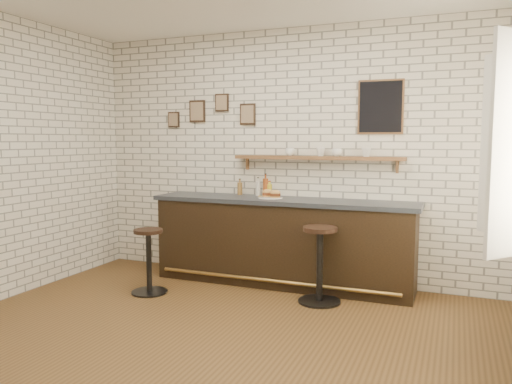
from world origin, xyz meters
TOP-DOWN VIEW (x-y plane):
  - ground at (0.00, 0.00)m, footprint 5.00×5.00m
  - bar_counter at (0.05, 1.70)m, footprint 3.10×0.65m
  - sandwich_plate at (-0.10, 1.70)m, footprint 0.28×0.28m
  - ciabatta_sandwich at (-0.08, 1.70)m, footprint 0.27×0.18m
  - potato_chips at (-0.11, 1.70)m, footprint 0.25×0.16m
  - bitters_bottle_brown at (-0.57, 1.90)m, footprint 0.06×0.06m
  - bitters_bottle_white at (-0.33, 1.90)m, footprint 0.06×0.06m
  - bitters_bottle_amber at (-0.23, 1.90)m, footprint 0.07×0.07m
  - condiment_bottle_yellow at (-0.18, 1.90)m, footprint 0.06×0.06m
  - bar_stool_left at (-1.20, 0.83)m, footprint 0.40×0.40m
  - bar_stool_right at (0.63, 1.21)m, footprint 0.44×0.44m
  - wall_shelf at (0.40, 1.90)m, footprint 2.00×0.18m
  - shelf_cup_a at (0.08, 1.90)m, footprint 0.14×0.14m
  - shelf_cup_b at (0.45, 1.90)m, footprint 0.14×0.14m
  - shelf_cup_c at (0.63, 1.90)m, footprint 0.15×0.15m
  - shelf_cup_d at (0.97, 1.90)m, footprint 0.13×0.13m
  - back_wall_decor at (0.23, 1.98)m, footprint 2.96×0.02m

SIDE VIEW (x-z plane):
  - ground at x=0.00m, z-range 0.00..0.00m
  - bar_stool_left at x=-1.20m, z-range 0.03..0.74m
  - bar_stool_right at x=0.63m, z-range 0.03..0.83m
  - bar_counter at x=0.05m, z-range 0.00..1.01m
  - sandwich_plate at x=-0.10m, z-range 1.01..1.02m
  - potato_chips at x=-0.11m, z-range 1.02..1.03m
  - ciabatta_sandwich at x=-0.08m, z-range 1.02..1.10m
  - condiment_bottle_yellow at x=-0.18m, z-range 1.00..1.18m
  - bitters_bottle_brown at x=-0.57m, z-range 0.99..1.19m
  - bitters_bottle_white at x=-0.33m, z-range 0.99..1.21m
  - bitters_bottle_amber at x=-0.23m, z-range 0.98..1.26m
  - wall_shelf at x=0.40m, z-range 1.39..1.57m
  - shelf_cup_a at x=0.08m, z-range 1.50..1.59m
  - shelf_cup_c at x=0.63m, z-range 1.50..1.59m
  - shelf_cup_d at x=0.97m, z-range 1.50..1.60m
  - shelf_cup_b at x=0.45m, z-range 1.50..1.60m
  - back_wall_decor at x=0.23m, z-range 1.77..2.33m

